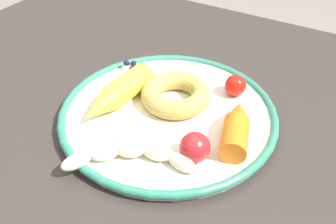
{
  "coord_description": "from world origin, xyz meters",
  "views": [
    {
      "loc": [
        -0.25,
        0.37,
        1.11
      ],
      "look_at": [
        -0.02,
        -0.01,
        0.75
      ],
      "focal_mm": 40.58,
      "sensor_mm": 36.0,
      "label": 1
    }
  ],
  "objects_px": {
    "carrot_yellow": "(117,94)",
    "blueberry_pile": "(135,69)",
    "carrot_orange": "(236,127)",
    "plate": "(168,114)",
    "donut": "(176,95)",
    "banana": "(130,152)",
    "dining_table": "(155,160)",
    "tomato_mid": "(195,147)",
    "tomato_near": "(235,86)"
  },
  "relations": [
    {
      "from": "plate",
      "to": "donut",
      "type": "height_order",
      "value": "donut"
    },
    {
      "from": "dining_table",
      "to": "banana",
      "type": "xyz_separation_m",
      "value": [
        -0.03,
        0.1,
        0.12
      ]
    },
    {
      "from": "carrot_yellow",
      "to": "donut",
      "type": "height_order",
      "value": "carrot_yellow"
    },
    {
      "from": "banana",
      "to": "carrot_orange",
      "type": "distance_m",
      "value": 0.15
    },
    {
      "from": "carrot_yellow",
      "to": "tomato_mid",
      "type": "relative_size",
      "value": 3.5
    },
    {
      "from": "dining_table",
      "to": "carrot_yellow",
      "type": "bearing_deg",
      "value": 16.54
    },
    {
      "from": "tomato_near",
      "to": "tomato_mid",
      "type": "distance_m",
      "value": 0.16
    },
    {
      "from": "carrot_yellow",
      "to": "carrot_orange",
      "type": "bearing_deg",
      "value": -172.85
    },
    {
      "from": "banana",
      "to": "tomato_mid",
      "type": "bearing_deg",
      "value": -148.32
    },
    {
      "from": "blueberry_pile",
      "to": "tomato_near",
      "type": "distance_m",
      "value": 0.17
    },
    {
      "from": "donut",
      "to": "tomato_mid",
      "type": "height_order",
      "value": "tomato_mid"
    },
    {
      "from": "plate",
      "to": "tomato_near",
      "type": "height_order",
      "value": "tomato_near"
    },
    {
      "from": "blueberry_pile",
      "to": "tomato_mid",
      "type": "bearing_deg",
      "value": 144.37
    },
    {
      "from": "tomato_near",
      "to": "tomato_mid",
      "type": "bearing_deg",
      "value": 93.82
    },
    {
      "from": "blueberry_pile",
      "to": "plate",
      "type": "bearing_deg",
      "value": 147.94
    },
    {
      "from": "dining_table",
      "to": "carrot_yellow",
      "type": "xyz_separation_m",
      "value": [
        0.05,
        0.02,
        0.13
      ]
    },
    {
      "from": "carrot_orange",
      "to": "blueberry_pile",
      "type": "relative_size",
      "value": 2.29
    },
    {
      "from": "banana",
      "to": "blueberry_pile",
      "type": "xyz_separation_m",
      "value": [
        0.11,
        -0.17,
        -0.01
      ]
    },
    {
      "from": "carrot_yellow",
      "to": "tomato_near",
      "type": "xyz_separation_m",
      "value": [
        -0.14,
        -0.11,
        -0.0
      ]
    },
    {
      "from": "donut",
      "to": "tomato_near",
      "type": "relative_size",
      "value": 3.13
    },
    {
      "from": "carrot_orange",
      "to": "tomato_near",
      "type": "bearing_deg",
      "value": -66.65
    },
    {
      "from": "banana",
      "to": "tomato_near",
      "type": "height_order",
      "value": "tomato_near"
    },
    {
      "from": "banana",
      "to": "tomato_near",
      "type": "distance_m",
      "value": 0.21
    },
    {
      "from": "donut",
      "to": "blueberry_pile",
      "type": "height_order",
      "value": "donut"
    },
    {
      "from": "carrot_yellow",
      "to": "blueberry_pile",
      "type": "height_order",
      "value": "carrot_yellow"
    },
    {
      "from": "blueberry_pile",
      "to": "tomato_mid",
      "type": "height_order",
      "value": "tomato_mid"
    },
    {
      "from": "dining_table",
      "to": "plate",
      "type": "height_order",
      "value": "plate"
    },
    {
      "from": "carrot_orange",
      "to": "tomato_mid",
      "type": "relative_size",
      "value": 2.86
    },
    {
      "from": "carrot_yellow",
      "to": "tomato_near",
      "type": "relative_size",
      "value": 4.13
    },
    {
      "from": "banana",
      "to": "carrot_orange",
      "type": "height_order",
      "value": "carrot_orange"
    },
    {
      "from": "dining_table",
      "to": "tomato_mid",
      "type": "distance_m",
      "value": 0.17
    },
    {
      "from": "carrot_yellow",
      "to": "tomato_mid",
      "type": "distance_m",
      "value": 0.16
    },
    {
      "from": "banana",
      "to": "donut",
      "type": "xyz_separation_m",
      "value": [
        0.01,
        -0.13,
        0.0
      ]
    },
    {
      "from": "blueberry_pile",
      "to": "carrot_orange",
      "type": "bearing_deg",
      "value": 162.89
    },
    {
      "from": "tomato_near",
      "to": "tomato_mid",
      "type": "height_order",
      "value": "tomato_mid"
    },
    {
      "from": "dining_table",
      "to": "carrot_orange",
      "type": "relative_size",
      "value": 9.02
    },
    {
      "from": "blueberry_pile",
      "to": "tomato_near",
      "type": "relative_size",
      "value": 1.47
    },
    {
      "from": "plate",
      "to": "tomato_mid",
      "type": "height_order",
      "value": "tomato_mid"
    },
    {
      "from": "plate",
      "to": "banana",
      "type": "bearing_deg",
      "value": 94.28
    },
    {
      "from": "carrot_yellow",
      "to": "banana",
      "type": "bearing_deg",
      "value": 134.15
    },
    {
      "from": "plate",
      "to": "donut",
      "type": "xyz_separation_m",
      "value": [
        0.0,
        -0.03,
        0.02
      ]
    },
    {
      "from": "dining_table",
      "to": "carrot_yellow",
      "type": "distance_m",
      "value": 0.14
    },
    {
      "from": "tomato_near",
      "to": "tomato_mid",
      "type": "xyz_separation_m",
      "value": [
        -0.01,
        0.16,
        0.0
      ]
    },
    {
      "from": "tomato_near",
      "to": "banana",
      "type": "bearing_deg",
      "value": 73.48
    },
    {
      "from": "carrot_yellow",
      "to": "donut",
      "type": "relative_size",
      "value": 1.32
    },
    {
      "from": "carrot_orange",
      "to": "blueberry_pile",
      "type": "xyz_separation_m",
      "value": [
        0.21,
        -0.07,
        -0.01
      ]
    },
    {
      "from": "carrot_yellow",
      "to": "donut",
      "type": "xyz_separation_m",
      "value": [
        -0.07,
        -0.05,
        -0.0
      ]
    },
    {
      "from": "banana",
      "to": "carrot_orange",
      "type": "bearing_deg",
      "value": -132.29
    },
    {
      "from": "dining_table",
      "to": "tomato_mid",
      "type": "height_order",
      "value": "tomato_mid"
    },
    {
      "from": "donut",
      "to": "dining_table",
      "type": "bearing_deg",
      "value": 60.1
    }
  ]
}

